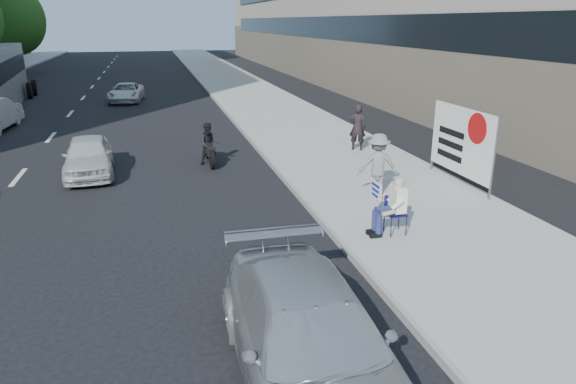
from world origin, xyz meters
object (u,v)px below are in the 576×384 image
object	(u,v)px
protest_banner	(461,141)
white_sedan_near	(88,156)
seated_protester	(391,203)
parked_sedan	(310,340)
white_sedan_far	(126,92)
pedestrian_woman	(357,127)
motorcycle	(209,146)
jogger	(378,165)

from	to	relation	value
protest_banner	white_sedan_near	size ratio (longest dim) A/B	0.85
seated_protester	white_sedan_near	bearing A→B (deg)	134.39
parked_sedan	white_sedan_far	size ratio (longest dim) A/B	1.22
protest_banner	parked_sedan	world-z (taller)	protest_banner
seated_protester	protest_banner	xyz separation A→B (m)	(3.55, 2.94, 0.53)
seated_protester	white_sedan_near	size ratio (longest dim) A/B	0.36
pedestrian_woman	white_sedan_far	world-z (taller)	pedestrian_woman
protest_banner	motorcycle	world-z (taller)	protest_banner
white_sedan_far	motorcycle	size ratio (longest dim) A/B	1.93
white_sedan_near	white_sedan_far	xyz separation A→B (m)	(0.59, 15.99, -0.06)
jogger	white_sedan_far	xyz separation A→B (m)	(-7.21, 20.54, -0.45)
seated_protester	protest_banner	bearing A→B (deg)	39.64
seated_protester	white_sedan_near	distance (m)	9.97
pedestrian_woman	motorcycle	size ratio (longest dim) A/B	0.82
protest_banner	parked_sedan	size ratio (longest dim) A/B	0.64
motorcycle	seated_protester	bearing A→B (deg)	-69.37
jogger	motorcycle	world-z (taller)	jogger
pedestrian_woman	parked_sedan	xyz separation A→B (m)	(-5.38, -11.67, -0.29)
seated_protester	white_sedan_far	xyz separation A→B (m)	(-6.38, 23.11, -0.33)
protest_banner	parked_sedan	xyz separation A→B (m)	(-6.68, -7.10, -0.71)
jogger	protest_banner	xyz separation A→B (m)	(2.72, 0.36, 0.41)
parked_sedan	jogger	bearing A→B (deg)	60.56
white_sedan_far	jogger	bearing A→B (deg)	-64.88
white_sedan_far	motorcycle	xyz separation A→B (m)	(3.24, -15.67, 0.09)
white_sedan_near	white_sedan_far	bearing A→B (deg)	84.39
jogger	motorcycle	distance (m)	6.29
protest_banner	seated_protester	bearing A→B (deg)	-140.36
seated_protester	pedestrian_woman	bearing A→B (deg)	73.33
jogger	motorcycle	size ratio (longest dim) A/B	0.82
pedestrian_woman	white_sedan_near	xyz separation A→B (m)	(-9.22, -0.38, -0.37)
jogger	white_sedan_far	world-z (taller)	jogger
jogger	white_sedan_near	xyz separation A→B (m)	(-7.80, 4.55, -0.38)
motorcycle	pedestrian_woman	bearing A→B (deg)	-1.58
seated_protester	motorcycle	world-z (taller)	seated_protester
white_sedan_near	white_sedan_far	world-z (taller)	white_sedan_near
protest_banner	motorcycle	xyz separation A→B (m)	(-6.68, 4.50, -0.76)
jogger	white_sedan_near	distance (m)	9.04
parked_sedan	white_sedan_near	bearing A→B (deg)	109.79
pedestrian_woman	protest_banner	bearing A→B (deg)	136.91
protest_banner	motorcycle	bearing A→B (deg)	146.05
seated_protester	pedestrian_woman	distance (m)	7.83
pedestrian_woman	jogger	bearing A→B (deg)	104.97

